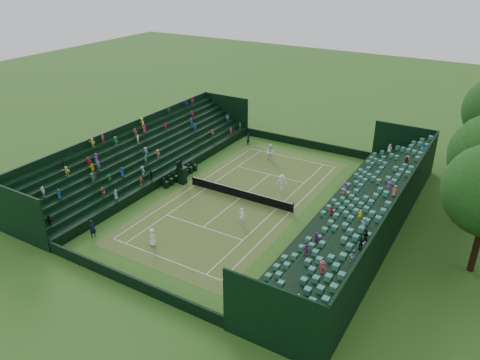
{
  "coord_description": "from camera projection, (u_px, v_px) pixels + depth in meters",
  "views": [
    {
      "loc": [
        21.03,
        -35.19,
        21.95
      ],
      "look_at": [
        0.0,
        0.0,
        2.0
      ],
      "focal_mm": 35.0,
      "sensor_mm": 36.0,
      "label": 1
    }
  ],
  "objects": [
    {
      "name": "player_near_east",
      "position": [
        242.0,
        216.0,
        41.59
      ],
      "size": [
        0.64,
        0.43,
        1.71
      ],
      "primitive_type": "imported",
      "rotation": [
        0.0,
        0.0,
        3.1
      ],
      "color": "white",
      "rests_on": "ground"
    },
    {
      "name": "south_grandstand",
      "position": [
        142.0,
        158.0,
        51.64
      ],
      "size": [
        6.6,
        32.0,
        4.9
      ],
      "color": "black",
      "rests_on": "ground"
    },
    {
      "name": "courtside_chairs",
      "position": [
        181.0,
        176.0,
        50.25
      ],
      "size": [
        0.48,
        5.46,
        1.05
      ],
      "color": "black",
      "rests_on": "ground"
    },
    {
      "name": "player_near_west",
      "position": [
        152.0,
        237.0,
        38.62
      ],
      "size": [
        0.91,
        0.76,
        1.6
      ],
      "primitive_type": "imported",
      "rotation": [
        0.0,
        0.0,
        2.76
      ],
      "color": "white",
      "rests_on": "ground"
    },
    {
      "name": "ground",
      "position": [
        240.0,
        198.0,
        46.47
      ],
      "size": [
        160.0,
        160.0,
        0.0
      ],
      "primitive_type": "plane",
      "color": "#396820",
      "rests_on": "ground"
    },
    {
      "name": "tennis_net",
      "position": [
        240.0,
        193.0,
        46.24
      ],
      "size": [
        11.67,
        0.1,
        1.06
      ],
      "color": "black",
      "rests_on": "ground"
    },
    {
      "name": "north_grandstand",
      "position": [
        367.0,
        218.0,
        39.95
      ],
      "size": [
        6.6,
        32.0,
        4.9
      ],
      "color": "black",
      "rests_on": "ground"
    },
    {
      "name": "line_judge_north",
      "position": [
        248.0,
        139.0,
        59.02
      ],
      "size": [
        0.49,
        0.65,
        1.61
      ],
      "primitive_type": "imported",
      "rotation": [
        0.0,
        0.0,
        1.76
      ],
      "color": "black",
      "rests_on": "ground"
    },
    {
      "name": "perimeter_wall_east",
      "position": [
        320.0,
        216.0,
        42.34
      ],
      "size": [
        0.2,
        31.77,
        1.0
      ],
      "primitive_type": "cube",
      "color": "black",
      "rests_on": "ground"
    },
    {
      "name": "perimeter_wall_north",
      "position": [
        305.0,
        143.0,
        58.51
      ],
      "size": [
        17.17,
        0.2,
        1.0
      ],
      "primitive_type": "cube",
      "color": "black",
      "rests_on": "ground"
    },
    {
      "name": "perimeter_wall_south",
      "position": [
        128.0,
        280.0,
        33.99
      ],
      "size": [
        17.17,
        0.2,
        1.0
      ],
      "primitive_type": "cube",
      "color": "black",
      "rests_on": "ground"
    },
    {
      "name": "perimeter_wall_west",
      "position": [
        172.0,
        175.0,
        50.17
      ],
      "size": [
        0.2,
        31.77,
        1.0
      ],
      "primitive_type": "cube",
      "color": "black",
      "rests_on": "ground"
    },
    {
      "name": "player_far_west",
      "position": [
        270.0,
        153.0,
        54.51
      ],
      "size": [
        0.99,
        0.79,
        1.96
      ],
      "primitive_type": "imported",
      "rotation": [
        0.0,
        0.0,
        -0.05
      ],
      "color": "white",
      "rests_on": "ground"
    },
    {
      "name": "court_surface",
      "position": [
        240.0,
        198.0,
        46.47
      ],
      "size": [
        12.97,
        26.77,
        0.01
      ],
      "primitive_type": "cube",
      "color": "#316622",
      "rests_on": "ground"
    },
    {
      "name": "player_far_east",
      "position": [
        282.0,
        182.0,
        47.84
      ],
      "size": [
        1.24,
        1.09,
        1.67
      ],
      "primitive_type": "imported",
      "rotation": [
        0.0,
        0.0,
        0.55
      ],
      "color": "white",
      "rests_on": "ground"
    },
    {
      "name": "scoreboard_tower",
      "position": [
        462.0,
        151.0,
        49.26
      ],
      "size": [
        2.0,
        1.0,
        3.7
      ],
      "color": "black",
      "rests_on": "ground"
    },
    {
      "name": "umpire_chair",
      "position": [
        182.0,
        173.0,
        48.94
      ],
      "size": [
        0.88,
        0.88,
        2.75
      ],
      "color": "black",
      "rests_on": "ground"
    },
    {
      "name": "line_judge_south",
      "position": [
        93.0,
        229.0,
        39.8
      ],
      "size": [
        0.54,
        0.67,
        1.6
      ],
      "primitive_type": "imported",
      "rotation": [
        0.0,
        0.0,
        1.26
      ],
      "color": "black",
      "rests_on": "ground"
    }
  ]
}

